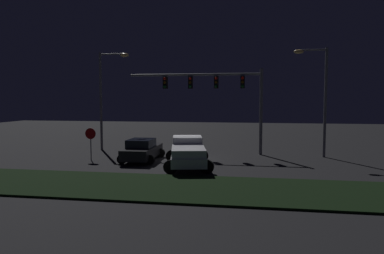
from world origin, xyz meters
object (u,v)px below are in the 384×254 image
at_px(street_lamp_right, 319,89).
at_px(stop_sign, 91,138).
at_px(pickup_truck, 188,151).
at_px(car_sedan, 142,150).
at_px(street_lamp_left, 107,89).
at_px(traffic_signal_gantry, 217,88).

bearing_deg(street_lamp_right, stop_sign, -165.64).
distance_m(pickup_truck, stop_sign, 7.15).
height_order(pickup_truck, car_sedan, pickup_truck).
bearing_deg(car_sedan, street_lamp_right, -73.93).
height_order(street_lamp_left, street_lamp_right, street_lamp_left).
distance_m(car_sedan, street_lamp_left, 7.72).
height_order(car_sedan, traffic_signal_gantry, traffic_signal_gantry).
bearing_deg(traffic_signal_gantry, street_lamp_left, 176.32).
relative_size(pickup_truck, street_lamp_left, 0.71).
bearing_deg(pickup_truck, street_lamp_right, -70.12).
bearing_deg(street_lamp_left, traffic_signal_gantry, -3.68).
distance_m(pickup_truck, street_lamp_left, 10.88).
xyz_separation_m(traffic_signal_gantry, stop_sign, (-8.26, -4.43, -3.47)).
bearing_deg(car_sedan, traffic_signal_gantry, -50.04).
relative_size(pickup_truck, street_lamp_right, 0.72).
height_order(pickup_truck, street_lamp_right, street_lamp_right).
relative_size(pickup_truck, stop_sign, 2.55).
distance_m(street_lamp_left, street_lamp_right, 16.60).
relative_size(car_sedan, stop_sign, 1.98).
distance_m(traffic_signal_gantry, street_lamp_left, 9.16).
bearing_deg(car_sedan, stop_sign, 95.92).
xyz_separation_m(car_sedan, street_lamp_left, (-4.43, 4.61, 4.32)).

